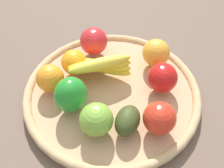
% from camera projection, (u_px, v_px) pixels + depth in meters
% --- Properties ---
extents(ground_plane, '(2.40, 2.40, 0.00)m').
position_uv_depth(ground_plane, '(112.00, 98.00, 0.76)').
color(ground_plane, brown).
rests_on(ground_plane, ground).
extents(basket, '(0.47, 0.47, 0.04)m').
position_uv_depth(basket, '(112.00, 93.00, 0.74)').
color(basket, tan).
rests_on(basket, ground_plane).
extents(bell_pepper, '(0.10, 0.10, 0.09)m').
position_uv_depth(bell_pepper, '(71.00, 95.00, 0.66)').
color(bell_pepper, '#218527').
rests_on(bell_pepper, basket).
extents(banana_bunch, '(0.17, 0.14, 0.08)m').
position_uv_depth(banana_bunch, '(100.00, 66.00, 0.73)').
color(banana_bunch, yellow).
rests_on(banana_bunch, basket).
extents(avocado, '(0.10, 0.10, 0.06)m').
position_uv_depth(avocado, '(128.00, 121.00, 0.63)').
color(avocado, '#353F1A').
rests_on(avocado, basket).
extents(apple_2, '(0.09, 0.09, 0.08)m').
position_uv_depth(apple_2, '(162.00, 78.00, 0.70)').
color(apple_2, red).
rests_on(apple_2, basket).
extents(apple_3, '(0.11, 0.11, 0.08)m').
position_uv_depth(apple_3, '(94.00, 41.00, 0.80)').
color(apple_3, red).
rests_on(apple_3, basket).
extents(apple_0, '(0.10, 0.10, 0.08)m').
position_uv_depth(apple_0, '(159.00, 118.00, 0.62)').
color(apple_0, red).
rests_on(apple_0, basket).
extents(apple_1, '(0.09, 0.09, 0.08)m').
position_uv_depth(apple_1, '(96.00, 120.00, 0.62)').
color(apple_1, '#76A736').
rests_on(apple_1, basket).
extents(orange_0, '(0.09, 0.09, 0.07)m').
position_uv_depth(orange_0, '(50.00, 78.00, 0.71)').
color(orange_0, orange).
rests_on(orange_0, basket).
extents(orange_2, '(0.11, 0.11, 0.08)m').
position_uv_depth(orange_2, '(156.00, 53.00, 0.77)').
color(orange_2, orange).
rests_on(orange_2, basket).
extents(orange_1, '(0.07, 0.07, 0.07)m').
position_uv_depth(orange_1, '(74.00, 62.00, 0.75)').
color(orange_1, orange).
rests_on(orange_1, basket).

